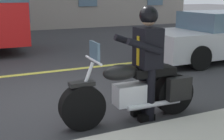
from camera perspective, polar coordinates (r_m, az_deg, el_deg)
The scene contains 5 objects.
ground_plane at distance 5.75m, azimuth -11.99°, elevation -5.46°, with size 80.00×80.00×0.00m, color #333335.
lane_center_stripe at distance 7.63m, azimuth -15.50°, elevation -0.74°, with size 60.00×0.16×0.01m, color #E5DB4C.
motorcycle_main at distance 4.64m, azimuth 4.35°, elevation -4.08°, with size 2.21×0.62×1.26m.
rider_main at distance 4.59m, azimuth 6.56°, elevation 3.18°, with size 0.63×0.55×1.74m.
car_dark at distance 9.57m, azimuth 19.78°, elevation 6.08°, with size 4.60×1.92×1.40m.
Camera 1 is at (1.17, 5.30, 1.91)m, focal length 48.56 mm.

